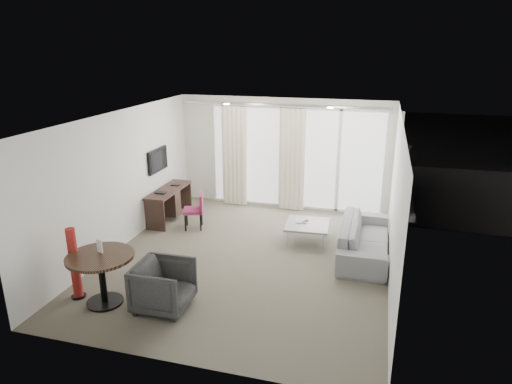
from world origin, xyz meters
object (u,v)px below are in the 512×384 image
(coffee_table, at_px, (307,232))
(sofa, at_px, (365,238))
(desk_chair, at_px, (193,211))
(round_table, at_px, (103,279))
(rattan_chair_b, at_px, (349,170))
(tub_armchair, at_px, (164,286))
(desk, at_px, (169,204))
(red_lamp, at_px, (74,264))
(rattan_chair_a, at_px, (319,171))

(coffee_table, bearing_deg, sofa, -14.73)
(desk_chair, distance_m, coffee_table, 2.45)
(round_table, distance_m, coffee_table, 4.03)
(rattan_chair_b, bearing_deg, round_table, -138.06)
(tub_armchair, distance_m, rattan_chair_b, 7.33)
(coffee_table, xyz_separation_m, rattan_chair_b, (0.47, 4.06, 0.25))
(desk_chair, xyz_separation_m, sofa, (3.57, -0.33, -0.07))
(tub_armchair, bearing_deg, desk, 23.10)
(red_lamp, bearing_deg, desk_chair, 78.18)
(round_table, distance_m, red_lamp, 0.53)
(coffee_table, bearing_deg, tub_armchair, -119.19)
(rattan_chair_a, bearing_deg, red_lamp, -136.76)
(sofa, bearing_deg, coffee_table, 75.27)
(round_table, relative_size, tub_armchair, 1.24)
(coffee_table, height_order, rattan_chair_a, rattan_chair_a)
(round_table, xyz_separation_m, red_lamp, (-0.49, 0.04, 0.18))
(coffee_table, relative_size, rattan_chair_b, 0.95)
(desk_chair, xyz_separation_m, coffee_table, (2.44, -0.03, -0.20))
(red_lamp, height_order, rattan_chair_b, red_lamp)
(coffee_table, bearing_deg, desk_chair, 179.23)
(red_lamp, xyz_separation_m, tub_armchair, (1.43, 0.08, -0.21))
(desk, relative_size, tub_armchair, 1.87)
(sofa, bearing_deg, rattan_chair_a, 19.26)
(rattan_chair_a, bearing_deg, rattan_chair_b, -3.07)
(desk_chair, height_order, round_table, round_table)
(rattan_chair_b, bearing_deg, desk, -159.70)
(round_table, bearing_deg, sofa, 36.82)
(desk, bearing_deg, desk_chair, -26.40)
(desk_chair, xyz_separation_m, rattan_chair_b, (2.92, 4.02, 0.05))
(desk_chair, relative_size, red_lamp, 0.68)
(tub_armchair, bearing_deg, red_lamp, 91.95)
(sofa, bearing_deg, tub_armchair, 133.79)
(tub_armchair, bearing_deg, desk_chair, 13.53)
(sofa, bearing_deg, desk_chair, 84.74)
(sofa, height_order, rattan_chair_a, rattan_chair_a)
(red_lamp, relative_size, tub_armchair, 1.43)
(sofa, bearing_deg, round_table, 126.82)
(round_table, distance_m, rattan_chair_b, 7.76)
(red_lamp, xyz_separation_m, coffee_table, (3.09, 3.04, -0.39))
(coffee_table, relative_size, sofa, 0.38)
(desk_chair, bearing_deg, rattan_chair_a, 41.69)
(round_table, bearing_deg, desk_chair, 87.27)
(coffee_table, relative_size, rattan_chair_a, 0.93)
(desk_chair, xyz_separation_m, tub_armchair, (0.79, -2.99, -0.03))
(round_table, relative_size, sofa, 0.45)
(round_table, relative_size, red_lamp, 0.87)
(tub_armchair, bearing_deg, coffee_table, -30.50)
(red_lamp, distance_m, rattan_chair_a, 7.35)
(round_table, height_order, red_lamp, red_lamp)
(rattan_chair_b, bearing_deg, tub_armchair, -131.66)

